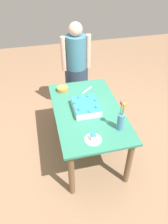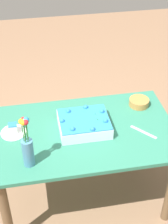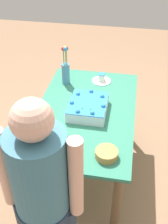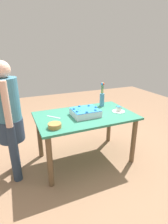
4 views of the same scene
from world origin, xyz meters
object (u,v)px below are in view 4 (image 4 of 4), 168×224
at_px(sheet_cake, 85,112).
at_px(flower_vase, 102,97).
at_px(serving_plate_with_slice, 119,110).
at_px(cake_knife, 54,117).
at_px(fruit_bowl, 55,126).
at_px(person_standing, 8,115).

xyz_separation_m(sheet_cake, flower_vase, (0.42, 0.29, 0.10)).
distance_m(serving_plate_with_slice, flower_vase, 0.37).
relative_size(cake_knife, flower_vase, 0.57).
xyz_separation_m(serving_plate_with_slice, cake_knife, (-0.93, 0.16, -0.02)).
height_order(serving_plate_with_slice, cake_knife, serving_plate_with_slice).
distance_m(cake_knife, fruit_bowl, 0.34).
bearing_deg(fruit_bowl, serving_plate_with_slice, 9.35).
distance_m(sheet_cake, person_standing, 0.98).
xyz_separation_m(flower_vase, person_standing, (-1.39, -0.20, -0.02)).
distance_m(flower_vase, person_standing, 1.40).
xyz_separation_m(cake_knife, flower_vase, (0.84, 0.17, 0.15)).
bearing_deg(person_standing, sheet_cake, -5.06).
distance_m(flower_vase, fruit_bowl, 1.04).
bearing_deg(fruit_bowl, person_standing, 148.36).
bearing_deg(fruit_bowl, flower_vase, 28.80).
bearing_deg(sheet_cake, cake_knife, 164.36).
height_order(sheet_cake, cake_knife, sheet_cake).
relative_size(sheet_cake, serving_plate_with_slice, 1.96).
height_order(sheet_cake, flower_vase, flower_vase).
height_order(cake_knife, person_standing, person_standing).
distance_m(sheet_cake, fruit_bowl, 0.53).
bearing_deg(fruit_bowl, sheet_cake, 23.50).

